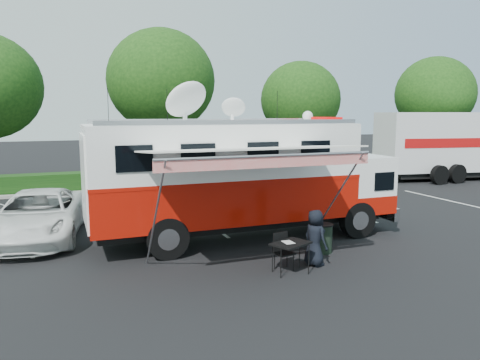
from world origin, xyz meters
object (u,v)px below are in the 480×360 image
Objects in this scene: trash_bin at (323,238)px; command_truck at (243,177)px; white_suv at (40,239)px; folding_table at (291,244)px.

command_truck is at bearing 126.47° from trash_bin.
command_truck is 11.62× the size of trash_bin.
command_truck is 1.78× the size of white_suv.
command_truck is 8.74× the size of folding_table.
folding_table is (6.23, -5.97, 0.78)m from white_suv.
folding_table is at bearing -34.79° from white_suv.
white_suv is 6.54× the size of trash_bin.
command_truck is at bearing -12.03° from white_suv.
command_truck is at bearing 88.86° from folding_table.
trash_bin is at bearing -53.53° from command_truck.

